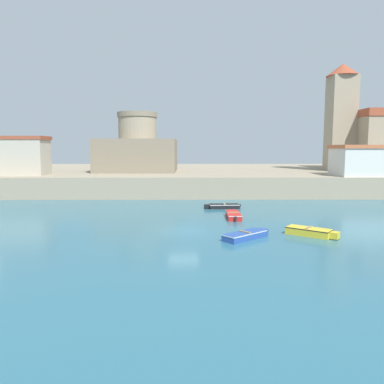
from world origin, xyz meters
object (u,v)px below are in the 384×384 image
dinghy_yellow_3 (311,232)px  church (365,137)px  dinghy_blue_4 (246,235)px  harbor_shed_near_wharf (19,155)px  dinghy_red_1 (233,215)px  fortress (138,151)px  dinghy_black_2 (223,206)px  harbor_shed_mid_row (358,160)px

dinghy_yellow_3 → church: bearing=60.0°
dinghy_blue_4 → harbor_shed_near_wharf: 39.53m
dinghy_red_1 → harbor_shed_near_wharf: (-28.83, 18.17, 5.40)m
dinghy_red_1 → fortress: bearing=115.7°
dinghy_red_1 → dinghy_blue_4: dinghy_red_1 is taller
dinghy_black_2 → dinghy_red_1: bearing=-85.2°
fortress → harbor_shed_near_wharf: size_ratio=1.53×
harbor_shed_near_wharf → fortress: bearing=27.8°
fortress → harbor_shed_near_wharf: (-16.00, -8.44, -0.53)m
dinghy_red_1 → dinghy_blue_4: size_ratio=1.09×
dinghy_black_2 → dinghy_yellow_3: 14.31m
dinghy_blue_4 → harbor_shed_mid_row: 31.35m
harbor_shed_near_wharf → dinghy_black_2: bearing=-23.7°
harbor_shed_mid_row → dinghy_blue_4: bearing=-128.3°
church → harbor_shed_near_wharf: church is taller
dinghy_black_2 → dinghy_yellow_3: dinghy_yellow_3 is taller
dinghy_black_2 → fortress: bearing=120.6°
dinghy_yellow_3 → fortress: (-17.99, 34.02, 5.90)m
fortress → harbor_shed_near_wharf: 18.10m
dinghy_black_2 → dinghy_blue_4: size_ratio=1.07×
dinghy_red_1 → dinghy_black_2: (-0.48, 5.74, -0.02)m
harbor_shed_mid_row → church: bearing=61.9°
dinghy_blue_4 → fortress: size_ratio=0.31×
dinghy_black_2 → dinghy_blue_4: bearing=-88.3°
dinghy_blue_4 → fortress: fortress is taller
dinghy_red_1 → fortress: size_ratio=0.34×
dinghy_blue_4 → harbor_shed_near_wharf: bearing=137.3°
dinghy_red_1 → dinghy_black_2: bearing=94.8°
dinghy_red_1 → harbor_shed_near_wharf: 34.50m
church → fortress: church is taller
dinghy_yellow_3 → fortress: fortress is taller
harbor_shed_near_wharf → church: bearing=10.9°
dinghy_red_1 → harbor_shed_mid_row: 25.37m
dinghy_black_2 → harbor_shed_mid_row: 22.65m
dinghy_blue_4 → harbor_shed_near_wharf: (-28.77, 26.56, 5.40)m
harbor_shed_mid_row → fortress: bearing=161.5°
harbor_shed_mid_row → harbor_shed_near_wharf: bearing=177.3°
dinghy_yellow_3 → fortress: size_ratio=0.30×
dinghy_red_1 → dinghy_blue_4: bearing=-90.4°
dinghy_black_2 → harbor_shed_near_wharf: (-28.35, 12.43, 5.43)m
dinghy_red_1 → fortress: fortress is taller
church → harbor_shed_near_wharf: bearing=-169.1°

